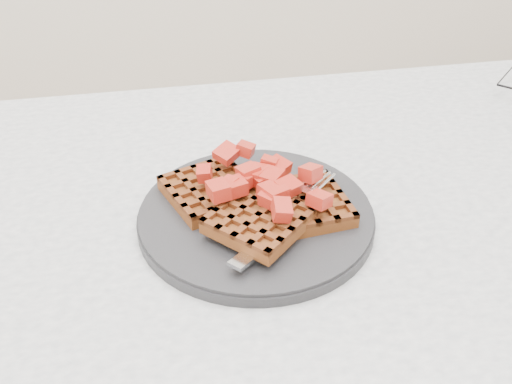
# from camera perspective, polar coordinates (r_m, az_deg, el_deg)

# --- Properties ---
(table) EXTENTS (1.20, 0.80, 0.75)m
(table) POSITION_cam_1_polar(r_m,az_deg,el_deg) (0.71, 11.20, -10.61)
(table) COLOR silver
(table) RESTS_ON ground
(plate) EXTENTS (0.26, 0.26, 0.02)m
(plate) POSITION_cam_1_polar(r_m,az_deg,el_deg) (0.62, 0.00, -2.40)
(plate) COLOR #232326
(plate) RESTS_ON table
(waffles) EXTENTS (0.20, 0.19, 0.03)m
(waffles) POSITION_cam_1_polar(r_m,az_deg,el_deg) (0.61, 0.08, -1.18)
(waffles) COLOR brown
(waffles) RESTS_ON plate
(strawberry_pile) EXTENTS (0.15, 0.15, 0.02)m
(strawberry_pile) POSITION_cam_1_polar(r_m,az_deg,el_deg) (0.60, 0.00, 1.10)
(strawberry_pile) COLOR #9C1209
(strawberry_pile) RESTS_ON waffles
(fork) EXTENTS (0.15, 0.14, 0.02)m
(fork) POSITION_cam_1_polar(r_m,az_deg,el_deg) (0.59, 3.54, -2.69)
(fork) COLOR silver
(fork) RESTS_ON plate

